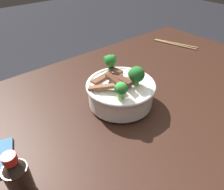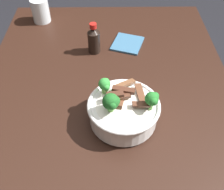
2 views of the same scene
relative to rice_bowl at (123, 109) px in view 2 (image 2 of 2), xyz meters
name	(u,v)px [view 2 (image 2 of 2)]	position (x,y,z in m)	size (l,w,h in m)	color
dining_table	(107,143)	(0.01, -0.05, -0.16)	(1.42, 0.86, 0.78)	black
rice_bowl	(123,109)	(0.00, 0.00, 0.00)	(0.21, 0.21, 0.14)	white
drinking_glass	(41,12)	(-0.57, -0.34, -0.01)	(0.08, 0.08, 0.10)	white
soy_sauce_bottle	(94,40)	(-0.35, -0.10, 0.00)	(0.05, 0.05, 0.12)	black
folded_napkin	(127,44)	(-0.39, 0.03, -0.05)	(0.12, 0.11, 0.01)	#386689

